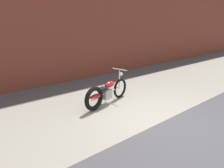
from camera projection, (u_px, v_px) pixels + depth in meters
ground_plane at (163, 122)px, 5.11m from camera, size 80.00×80.00×0.00m
sidewalk_slab at (119, 102)px, 6.42m from camera, size 36.00×3.50×0.01m
brick_building_wall at (67, 20)px, 8.22m from camera, size 36.00×0.50×5.17m
motorcycle_red at (105, 93)px, 6.05m from camera, size 1.97×0.72×1.03m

